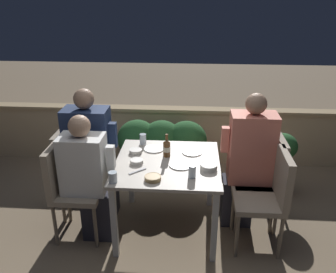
% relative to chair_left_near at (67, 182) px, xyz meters
% --- Properties ---
extents(ground_plane, '(16.00, 16.00, 0.00)m').
position_rel_chair_left_near_xyz_m(ground_plane, '(0.90, 0.15, -0.56)').
color(ground_plane, '#847056').
extents(parapet_wall, '(9.00, 0.18, 0.74)m').
position_rel_chair_left_near_xyz_m(parapet_wall, '(0.90, 1.62, -0.18)').
color(parapet_wall, tan).
rests_on(parapet_wall, ground_plane).
extents(dining_table, '(0.94, 0.95, 0.72)m').
position_rel_chair_left_near_xyz_m(dining_table, '(0.90, 0.15, 0.07)').
color(dining_table, '#BCB2A3').
rests_on(dining_table, ground_plane).
extents(planter_hedge, '(1.08, 0.47, 0.72)m').
position_rel_chair_left_near_xyz_m(planter_hedge, '(0.75, 1.19, -0.16)').
color(planter_hedge, brown).
rests_on(planter_hedge, ground_plane).
extents(chair_left_near, '(0.43, 0.43, 0.92)m').
position_rel_chair_left_near_xyz_m(chair_left_near, '(0.00, 0.00, 0.00)').
color(chair_left_near, gray).
rests_on(chair_left_near, ground_plane).
extents(person_white_polo, '(0.48, 0.26, 1.20)m').
position_rel_chair_left_near_xyz_m(person_white_polo, '(0.20, 0.00, 0.05)').
color(person_white_polo, '#282833').
rests_on(person_white_polo, ground_plane).
extents(chair_left_far, '(0.43, 0.43, 0.92)m').
position_rel_chair_left_near_xyz_m(chair_left_far, '(-0.05, 0.34, 0.00)').
color(chair_left_far, gray).
rests_on(chair_left_far, ground_plane).
extents(person_navy_jumper, '(0.50, 0.26, 1.33)m').
position_rel_chair_left_near_xyz_m(person_navy_jumper, '(0.15, 0.34, 0.11)').
color(person_navy_jumper, '#282833').
rests_on(person_navy_jumper, ground_plane).
extents(chair_right_near, '(0.43, 0.43, 0.92)m').
position_rel_chair_left_near_xyz_m(chair_right_near, '(1.80, -0.03, 0.00)').
color(chair_right_near, gray).
rests_on(chair_right_near, ground_plane).
extents(chair_right_far, '(0.43, 0.43, 0.92)m').
position_rel_chair_left_near_xyz_m(chair_right_far, '(1.83, 0.30, 0.00)').
color(chair_right_far, gray).
rests_on(chair_right_far, ground_plane).
extents(person_coral_top, '(0.49, 0.26, 1.33)m').
position_rel_chair_left_near_xyz_m(person_coral_top, '(1.63, 0.30, 0.11)').
color(person_coral_top, '#282833').
rests_on(person_coral_top, ground_plane).
extents(beer_bottle, '(0.07, 0.07, 0.22)m').
position_rel_chair_left_near_xyz_m(beer_bottle, '(0.88, 0.26, 0.25)').
color(beer_bottle, brown).
rests_on(beer_bottle, dining_table).
extents(plate_0, '(0.19, 0.19, 0.01)m').
position_rel_chair_left_near_xyz_m(plate_0, '(1.12, 0.35, 0.17)').
color(plate_0, silver).
rests_on(plate_0, dining_table).
extents(plate_1, '(0.22, 0.22, 0.01)m').
position_rel_chair_left_near_xyz_m(plate_1, '(1.02, 0.09, 0.17)').
color(plate_1, silver).
rests_on(plate_1, dining_table).
extents(plate_2, '(0.20, 0.20, 0.01)m').
position_rel_chair_left_near_xyz_m(plate_2, '(0.75, 0.41, 0.17)').
color(plate_2, white).
rests_on(plate_2, dining_table).
extents(bowl_0, '(0.14, 0.14, 0.04)m').
position_rel_chair_left_near_xyz_m(bowl_0, '(0.80, -0.18, 0.18)').
color(bowl_0, tan).
rests_on(bowl_0, dining_table).
extents(bowl_1, '(0.15, 0.15, 0.05)m').
position_rel_chair_left_near_xyz_m(bowl_1, '(1.26, 0.03, 0.19)').
color(bowl_1, beige).
rests_on(bowl_1, dining_table).
extents(bowl_2, '(0.12, 0.12, 0.03)m').
position_rel_chair_left_near_xyz_m(bowl_2, '(0.62, 0.10, 0.18)').
color(bowl_2, silver).
rests_on(bowl_2, dining_table).
extents(bowl_3, '(0.12, 0.12, 0.04)m').
position_rel_chair_left_near_xyz_m(bowl_3, '(0.58, 0.32, 0.18)').
color(bowl_3, beige).
rests_on(bowl_3, dining_table).
extents(glass_cup_0, '(0.07, 0.07, 0.09)m').
position_rel_chair_left_near_xyz_m(glass_cup_0, '(0.48, -0.24, 0.21)').
color(glass_cup_0, silver).
rests_on(glass_cup_0, dining_table).
extents(glass_cup_1, '(0.07, 0.07, 0.10)m').
position_rel_chair_left_near_xyz_m(glass_cup_1, '(0.62, 0.53, 0.21)').
color(glass_cup_1, silver).
rests_on(glass_cup_1, dining_table).
extents(glass_cup_2, '(0.06, 0.06, 0.11)m').
position_rel_chair_left_near_xyz_m(glass_cup_2, '(1.12, -0.12, 0.22)').
color(glass_cup_2, silver).
rests_on(glass_cup_2, dining_table).
extents(fork_0, '(0.14, 0.13, 0.01)m').
position_rel_chair_left_near_xyz_m(fork_0, '(0.65, -0.05, 0.17)').
color(fork_0, silver).
rests_on(fork_0, dining_table).
extents(potted_plant, '(0.31, 0.31, 0.74)m').
position_rel_chair_left_near_xyz_m(potted_plant, '(2.10, 0.85, -0.11)').
color(potted_plant, brown).
rests_on(potted_plant, ground_plane).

